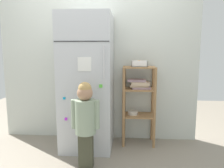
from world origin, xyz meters
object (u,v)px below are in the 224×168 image
(pantry_shelf_unit, at_px, (139,95))
(refrigerator, at_px, (87,83))
(child_standing, at_px, (85,117))
(fruit_bin, at_px, (140,64))

(pantry_shelf_unit, bearing_deg, refrigerator, -167.08)
(pantry_shelf_unit, bearing_deg, child_standing, -131.03)
(child_standing, distance_m, pantry_shelf_unit, 0.94)
(refrigerator, relative_size, child_standing, 1.82)
(child_standing, distance_m, fruit_bin, 1.09)
(child_standing, bearing_deg, fruit_bin, 49.13)
(child_standing, height_order, pantry_shelf_unit, pantry_shelf_unit)
(refrigerator, distance_m, child_standing, 0.63)
(child_standing, height_order, fruit_bin, fruit_bin)
(fruit_bin, bearing_deg, pantry_shelf_unit, -121.06)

